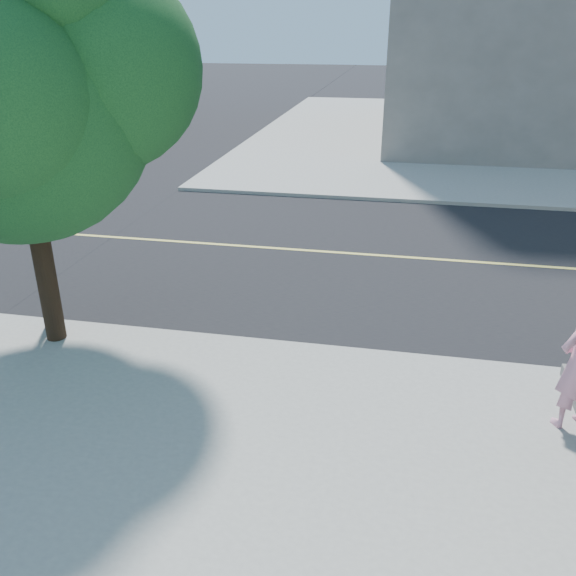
# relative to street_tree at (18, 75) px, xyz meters

# --- Properties ---
(ground) EXTENTS (140.00, 140.00, 0.00)m
(ground) POSITION_rel_street_tree_xyz_m (-0.65, 0.60, -4.19)
(ground) COLOR black
(ground) RESTS_ON ground
(road_ew) EXTENTS (140.00, 9.00, 0.01)m
(road_ew) POSITION_rel_street_tree_xyz_m (-0.65, 5.10, -4.18)
(road_ew) COLOR black
(road_ew) RESTS_ON ground
(street_tree) EXTENTS (4.75, 4.32, 6.31)m
(street_tree) POSITION_rel_street_tree_xyz_m (0.00, 0.00, 0.00)
(street_tree) COLOR black
(street_tree) RESTS_ON sidewalk_se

